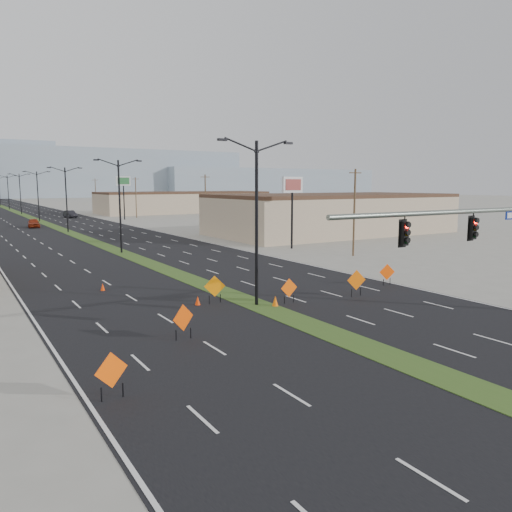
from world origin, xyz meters
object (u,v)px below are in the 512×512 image
streetlight_3 (38,194)px  pole_sign_east_far (123,184)px  streetlight_0 (257,218)px  construction_sign_5 (387,273)px  construction_sign_2 (215,287)px  construction_sign_4 (356,281)px  construction_sign_3 (289,289)px  car_left (34,223)px  cone_3 (103,287)px  streetlight_2 (66,197)px  streetlight_4 (20,192)px  pole_sign_east_near (292,191)px  cone_2 (219,285)px  cone_0 (198,301)px  streetlight_1 (120,203)px  construction_sign_0 (111,372)px  signal_mast (494,235)px  cone_1 (275,301)px  car_mid (70,214)px  streetlight_5 (8,191)px

streetlight_3 → pole_sign_east_far: 16.95m
streetlight_0 → construction_sign_5: 12.34m
construction_sign_2 → construction_sign_4: construction_sign_4 is taller
construction_sign_3 → car_left: bearing=95.5°
streetlight_0 → cone_3: 12.73m
car_left → cone_3: bearing=-87.8°
streetlight_2 → streetlight_4: (0.00, 56.00, 0.00)m
pole_sign_east_near → streetlight_0: bearing=-130.9°
streetlight_3 → cone_2: bearing=-89.9°
construction_sign_5 → cone_0: size_ratio=2.76×
cone_3 → construction_sign_2: bearing=-56.6°
streetlight_1 → streetlight_2: 28.00m
construction_sign_0 → cone_3: (4.52, 18.32, -0.75)m
signal_mast → construction_sign_5: signal_mast is taller
construction_sign_4 → pole_sign_east_far: 81.30m
car_left → construction_sign_0: size_ratio=2.68×
pole_sign_east_near → streetlight_1: bearing=159.0°
construction_sign_3 → cone_1: size_ratio=2.35×
streetlight_1 → cone_1: bearing=-88.5°
streetlight_4 → construction_sign_4: bearing=-86.5°
streetlight_2 → cone_0: 54.40m
construction_sign_3 → construction_sign_4: size_ratio=0.88×
streetlight_4 → construction_sign_0: bearing=-95.4°
streetlight_3 → construction_sign_3: (2.00, -84.65, -4.49)m
car_left → construction_sign_3: (5.28, -68.65, 0.15)m
car_left → cone_2: bearing=-81.0°
signal_mast → cone_1: 12.76m
streetlight_1 → construction_sign_5: 30.45m
cone_3 → construction_sign_3: bearing=-48.0°
construction_sign_3 → cone_1: (-1.22, -0.26, -0.60)m
streetlight_4 → car_mid: (7.50, -20.70, -4.61)m
car_mid → construction_sign_3: (-5.50, -91.95, 0.13)m
streetlight_0 → construction_sign_5: size_ratio=6.29×
cone_3 → cone_2: bearing=-28.3°
pole_sign_east_far → streetlight_3: bearing=176.0°
car_left → construction_sign_3: size_ratio=2.90×
construction_sign_0 → cone_2: 18.61m
construction_sign_0 → pole_sign_east_near: 42.67m
streetlight_3 → construction_sign_3: streetlight_3 is taller
car_left → construction_sign_5: 69.42m
streetlight_1 → pole_sign_east_near: (18.04, -6.74, 1.27)m
streetlight_5 → cone_1: size_ratio=14.83×
cone_1 → streetlight_5: bearing=90.3°
streetlight_4 → cone_3: (-6.98, -102.68, -5.15)m
streetlight_4 → streetlight_3: bearing=-90.0°
streetlight_5 → cone_2: streetlight_5 is taller
cone_3 → car_mid: bearing=80.0°
construction_sign_2 → construction_sign_4: (8.92, -3.22, 0.01)m
construction_sign_2 → construction_sign_3: (4.00, -2.41, -0.12)m
streetlight_3 → construction_sign_5: streetlight_3 is taller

